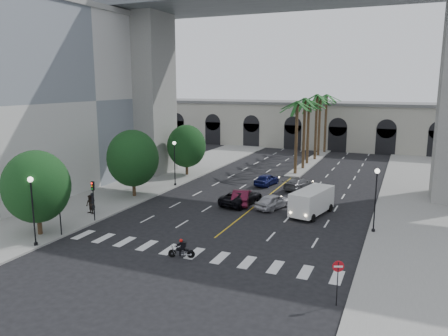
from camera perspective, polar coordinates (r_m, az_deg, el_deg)
ground at (r=33.08m, az=-2.67°, el=-10.19°), size 140.00×140.00×0.00m
sidewalk_left at (r=52.71m, az=-10.34°, el=-2.17°), size 8.00×100.00×0.15m
sidewalk_right at (r=44.41m, az=24.25°, el=-5.50°), size 8.00×100.00×0.15m
median at (r=68.15m, az=11.29°, el=0.81°), size 2.00×24.00×0.20m
building_left at (r=56.73m, az=-22.73°, el=8.54°), size 16.50×32.50×20.60m
pier_building at (r=84.19m, az=13.80°, el=5.50°), size 71.00×10.50×8.50m
bridge at (r=51.16m, az=12.16°, el=18.16°), size 75.00×13.00×26.00m
palm_a at (r=57.42m, az=9.55°, el=8.04°), size 3.20×3.20×10.30m
palm_b at (r=61.28m, az=10.54°, el=8.44°), size 3.20×3.20×10.60m
palm_c at (r=65.26m, az=11.05°, el=8.17°), size 3.20×3.20×10.10m
palm_d at (r=69.08m, az=12.06°, el=8.89°), size 3.20×3.20×10.90m
palm_e at (r=73.07m, az=12.47°, el=8.62°), size 3.20×3.20×10.40m
palm_f at (r=76.94m, az=13.26°, el=8.91°), size 3.20×3.20×10.70m
street_tree_near at (r=37.08m, az=-23.30°, el=-2.25°), size 5.20×5.20×6.89m
street_tree_mid at (r=46.74m, az=-11.82°, el=1.26°), size 5.44×5.44×7.21m
street_tree_far at (r=56.92m, az=-4.92°, el=2.86°), size 5.04×5.04×6.68m
lamp_post_left_near at (r=34.81m, az=-23.73°, el=-4.48°), size 0.40×0.40×5.35m
lamp_post_left_far at (r=51.07m, az=-6.47°, el=1.12°), size 0.40×0.40×5.35m
lamp_post_right at (r=36.87m, az=19.20°, el=-3.32°), size 0.40×0.40×5.35m
traffic_signal_near at (r=36.60m, az=-20.70°, el=-4.67°), size 0.25×0.18×3.65m
traffic_signal_far at (r=39.47m, az=-16.71°, el=-3.30°), size 0.25×0.18×3.65m
motorcycle_rider at (r=30.99m, az=-5.48°, el=-10.51°), size 1.84×0.71×1.36m
car_a at (r=42.59m, az=6.43°, el=-4.34°), size 3.03×4.55×1.44m
car_b at (r=43.87m, az=2.32°, el=-3.77°), size 2.70×4.88×1.52m
car_c at (r=43.77m, az=2.27°, el=-3.82°), size 3.43×5.74×1.49m
car_d at (r=50.56m, az=9.77°, el=-2.01°), size 3.13×5.05×1.36m
car_e at (r=52.05m, az=5.59°, el=-1.50°), size 2.29×4.32×1.40m
cargo_van at (r=40.96m, az=11.38°, el=-4.24°), size 3.25×5.91×2.38m
pedestrian_a at (r=41.97m, az=-16.82°, el=-4.42°), size 0.80×0.63×1.94m
pedestrian_b at (r=41.93m, az=-17.08°, el=-4.58°), size 1.00×0.86×1.76m
do_not_enter_sign at (r=24.99m, az=14.65°, el=-13.16°), size 0.60×0.27×2.60m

